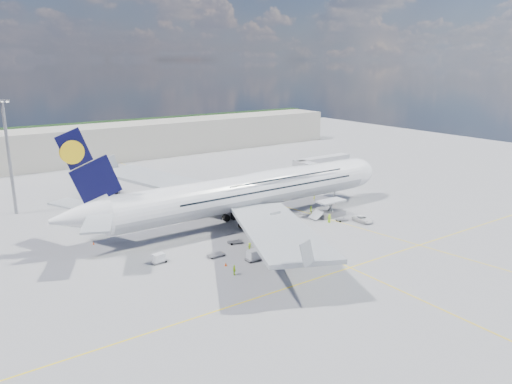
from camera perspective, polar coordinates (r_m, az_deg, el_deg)
ground at (r=99.84m, az=2.47°, el=-4.88°), size 300.00×300.00×0.00m
taxi_line_main at (r=99.84m, az=2.47°, el=-4.87°), size 0.25×220.00×0.01m
taxi_line_cross at (r=85.98m, az=10.69°, el=-8.48°), size 120.00×0.25×0.01m
taxi_line_diag at (r=115.59m, az=4.97°, el=-2.14°), size 14.16×99.06×0.01m
airliner at (r=105.69m, az=-0.67°, el=0.16°), size 77.26×79.15×23.71m
jet_bridge at (r=131.98m, az=7.27°, el=3.01°), size 18.80×12.10×8.50m
cargo_loader at (r=111.98m, az=8.43°, el=-2.15°), size 8.53×3.20×3.67m
light_mast at (r=122.39m, az=-26.39°, el=3.67°), size 3.00×0.70×25.50m
terminal at (r=181.00m, az=-16.20°, el=5.47°), size 180.00×16.00×12.00m
tree_line at (r=237.36m, az=-10.61°, el=7.42°), size 160.00×6.00×8.00m
dolly_row_a at (r=86.95m, az=-0.22°, el=-7.19°), size 3.07×1.64×1.94m
dolly_row_b at (r=95.11m, az=-2.40°, el=-5.70°), size 3.08×2.24×0.41m
dolly_row_c at (r=89.15m, az=-4.58°, el=-7.16°), size 3.04×1.71×0.44m
dolly_back at (r=87.56m, az=-11.05°, el=-7.42°), size 2.81×1.76×1.67m
dolly_nose_far at (r=109.53m, az=9.80°, el=-3.12°), size 2.90×2.30×0.38m
dolly_nose_near at (r=96.94m, az=5.86°, el=-4.93°), size 2.97×1.61×1.87m
baggage_tug at (r=91.51m, az=4.79°, el=-6.22°), size 3.20×1.65×1.94m
catering_truck_inner at (r=118.41m, az=-6.89°, el=-0.79°), size 7.46×4.26×4.18m
catering_truck_outer at (r=134.19m, az=-16.74°, el=0.47°), size 6.65×2.89×3.88m
service_van at (r=109.42m, az=12.10°, el=-3.04°), size 2.24×4.85×1.35m
crew_nose at (r=124.11m, az=6.67°, el=-0.58°), size 0.72×0.76×1.74m
crew_loader at (r=112.91m, az=6.33°, el=-2.08°), size 1.19×1.12×1.94m
crew_wing at (r=81.51m, az=-2.49°, el=-8.91°), size 0.59×1.07×1.73m
crew_van at (r=107.74m, az=8.38°, el=-3.00°), size 0.91×1.08×1.88m
crew_tug at (r=91.13m, az=-0.72°, el=-6.30°), size 1.04×0.61×1.61m
cone_nose at (r=125.73m, az=9.87°, el=-0.77°), size 0.47×0.47×0.59m
cone_wing_left_inner at (r=115.14m, az=-10.84°, el=-2.27°), size 0.48×0.48×0.61m
cone_wing_left_outer at (r=126.25m, az=-16.65°, el=-1.12°), size 0.48×0.48×0.61m
cone_wing_right_inner at (r=87.78m, az=0.99°, el=-7.55°), size 0.38×0.38×0.48m
cone_wing_right_outer at (r=85.21m, az=-3.48°, el=-8.25°), size 0.47×0.47×0.60m
cone_tail at (r=99.32m, az=-18.07°, el=-5.59°), size 0.40×0.40×0.51m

